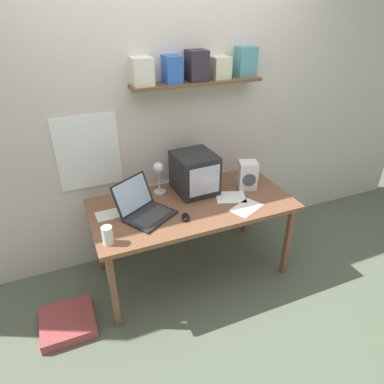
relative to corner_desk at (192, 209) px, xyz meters
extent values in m
plane|color=#5A6550|center=(0.00, 0.00, -0.66)|extent=(12.00, 12.00, 0.00)
cube|color=beige|center=(0.00, 0.50, 0.64)|extent=(5.60, 0.06, 2.60)
cube|color=white|center=(-0.70, 0.46, 0.42)|extent=(0.49, 0.01, 0.60)
cube|color=brown|center=(0.21, 0.38, 0.91)|extent=(1.08, 0.18, 0.02)
cube|color=silver|center=(-0.23, 0.40, 1.02)|extent=(0.15, 0.14, 0.20)
cube|color=blue|center=(0.00, 0.39, 1.02)|extent=(0.12, 0.15, 0.20)
cube|color=#2E2531|center=(0.20, 0.39, 1.04)|extent=(0.15, 0.16, 0.23)
cube|color=beige|center=(0.42, 0.40, 1.01)|extent=(0.14, 0.14, 0.17)
cube|color=teal|center=(0.65, 0.41, 1.04)|extent=(0.16, 0.13, 0.23)
cube|color=brown|center=(0.00, 0.00, 0.04)|extent=(1.61, 0.80, 0.03)
cube|color=brown|center=(-0.74, -0.34, -0.32)|extent=(0.04, 0.05, 0.68)
cube|color=brown|center=(0.74, -0.34, -0.32)|extent=(0.04, 0.05, 0.68)
cube|color=brown|center=(-0.74, 0.34, -0.32)|extent=(0.04, 0.05, 0.68)
cube|color=brown|center=(0.74, 0.34, -0.32)|extent=(0.04, 0.05, 0.68)
cube|color=#232326|center=(0.10, 0.18, 0.22)|extent=(0.34, 0.36, 0.34)
cube|color=silver|center=(0.11, 0.00, 0.23)|extent=(0.27, 0.02, 0.24)
cube|color=#232326|center=(-0.37, -0.08, 0.07)|extent=(0.43, 0.40, 0.02)
cube|color=#38383A|center=(-0.36, -0.09, 0.08)|extent=(0.33, 0.27, 0.00)
cube|color=#232326|center=(-0.46, 0.07, 0.20)|extent=(0.35, 0.26, 0.25)
cube|color=silver|center=(-0.46, 0.07, 0.20)|extent=(0.31, 0.24, 0.22)
cylinder|color=silver|center=(-0.19, 0.26, 0.06)|extent=(0.10, 0.10, 0.01)
cylinder|color=silver|center=(-0.19, 0.26, 0.19)|extent=(0.02, 0.02, 0.24)
sphere|color=silver|center=(-0.21, 0.21, 0.32)|extent=(0.09, 0.09, 0.09)
cylinder|color=white|center=(-0.72, -0.27, 0.12)|extent=(0.07, 0.07, 0.13)
cylinder|color=#4CC656|center=(-0.72, -0.27, 0.10)|extent=(0.07, 0.07, 0.09)
cube|color=white|center=(0.54, 0.05, 0.18)|extent=(0.19, 0.18, 0.24)
cylinder|color=#4C4C51|center=(0.51, -0.01, 0.17)|extent=(0.11, 0.04, 0.11)
ellipsoid|color=black|center=(-0.13, -0.19, 0.07)|extent=(0.09, 0.12, 0.03)
cube|color=white|center=(-0.64, 0.08, 0.06)|extent=(0.22, 0.15, 0.00)
cube|color=white|center=(0.36, -0.24, 0.06)|extent=(0.30, 0.25, 0.00)
cube|color=white|center=(0.33, -0.04, 0.06)|extent=(0.29, 0.26, 0.00)
cube|color=#A54446|center=(-1.09, -0.20, -0.62)|extent=(0.39, 0.39, 0.08)
camera|label=1|loc=(-0.91, -2.17, 1.49)|focal=32.00mm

